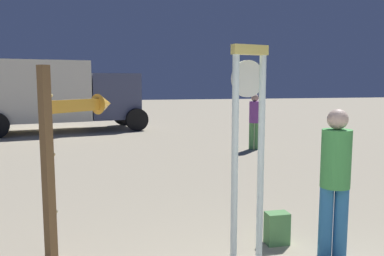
# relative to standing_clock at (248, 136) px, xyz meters

# --- Properties ---
(standing_clock) EXTENTS (0.41, 0.18, 2.34)m
(standing_clock) POSITION_rel_standing_clock_xyz_m (0.00, 0.00, 0.00)
(standing_clock) COLOR white
(standing_clock) RESTS_ON ground_plane
(arrow_sign) EXTENTS (0.85, 0.83, 2.14)m
(arrow_sign) POSITION_rel_standing_clock_xyz_m (-1.81, 0.81, -0.04)
(arrow_sign) COLOR brown
(arrow_sign) RESTS_ON ground_plane
(person_near_clock) EXTENTS (0.32, 0.32, 1.67)m
(person_near_clock) POSITION_rel_standing_clock_xyz_m (1.01, -0.03, -0.47)
(person_near_clock) COLOR teal
(person_near_clock) RESTS_ON ground_plane
(backpack) EXTENTS (0.27, 0.22, 0.39)m
(backpack) POSITION_rel_standing_clock_xyz_m (0.56, 0.45, -1.21)
(backpack) COLOR #538C4C
(backpack) RESTS_ON ground_plane
(person_distant) EXTENTS (0.31, 0.31, 1.61)m
(person_distant) POSITION_rel_standing_clock_xyz_m (2.78, 6.74, -0.50)
(person_distant) COLOR #50924C
(person_distant) RESTS_ON ground_plane
(box_truck_near) EXTENTS (7.39, 3.69, 2.76)m
(box_truck_near) POSITION_rel_standing_clock_xyz_m (-3.71, 12.26, 0.12)
(box_truck_near) COLOR silver
(box_truck_near) RESTS_ON ground_plane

